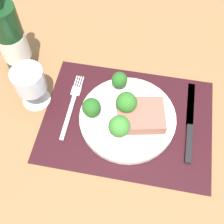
# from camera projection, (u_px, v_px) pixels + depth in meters

# --- Properties ---
(ground_plane) EXTENTS (1.40, 1.10, 0.03)m
(ground_plane) POSITION_uv_depth(u_px,v_px,m) (127.00, 123.00, 0.73)
(ground_plane) COLOR brown
(placemat) EXTENTS (0.42, 0.31, 0.00)m
(placemat) POSITION_uv_depth(u_px,v_px,m) (127.00, 120.00, 0.72)
(placemat) COLOR black
(placemat) RESTS_ON ground_plane
(plate) EXTENTS (0.24, 0.24, 0.02)m
(plate) POSITION_uv_depth(u_px,v_px,m) (128.00, 118.00, 0.71)
(plate) COLOR silver
(plate) RESTS_ON placemat
(steak) EXTENTS (0.13, 0.11, 0.03)m
(steak) POSITION_uv_depth(u_px,v_px,m) (140.00, 117.00, 0.69)
(steak) COLOR #8C5647
(steak) RESTS_ON plate
(broccoli_near_steak) EXTENTS (0.05, 0.05, 0.06)m
(broccoli_near_steak) POSITION_uv_depth(u_px,v_px,m) (126.00, 103.00, 0.68)
(broccoli_near_steak) COLOR #6B994C
(broccoli_near_steak) RESTS_ON plate
(broccoli_front_edge) EXTENTS (0.04, 0.04, 0.06)m
(broccoli_front_edge) POSITION_uv_depth(u_px,v_px,m) (91.00, 107.00, 0.68)
(broccoli_front_edge) COLOR #5B8942
(broccoli_front_edge) RESTS_ON plate
(broccoli_back_left) EXTENTS (0.05, 0.05, 0.06)m
(broccoli_back_left) POSITION_uv_depth(u_px,v_px,m) (119.00, 126.00, 0.65)
(broccoli_back_left) COLOR #6B994C
(broccoli_back_left) RESTS_ON plate
(broccoli_near_fork) EXTENTS (0.04, 0.04, 0.05)m
(broccoli_near_fork) POSITION_uv_depth(u_px,v_px,m) (119.00, 80.00, 0.72)
(broccoli_near_fork) COLOR #5B8942
(broccoli_near_fork) RESTS_ON plate
(fork) EXTENTS (0.02, 0.19, 0.01)m
(fork) POSITION_uv_depth(u_px,v_px,m) (72.00, 105.00, 0.74)
(fork) COLOR silver
(fork) RESTS_ON placemat
(knife) EXTENTS (0.02, 0.23, 0.01)m
(knife) POSITION_uv_depth(u_px,v_px,m) (190.00, 127.00, 0.71)
(knife) COLOR black
(knife) RESTS_ON placemat
(wine_bottle) EXTENTS (0.07, 0.07, 0.31)m
(wine_bottle) POSITION_uv_depth(u_px,v_px,m) (12.00, 41.00, 0.71)
(wine_bottle) COLOR #143819
(wine_bottle) RESTS_ON ground_plane
(wine_glass) EXTENTS (0.08, 0.08, 0.11)m
(wine_glass) POSITION_uv_depth(u_px,v_px,m) (30.00, 82.00, 0.69)
(wine_glass) COLOR silver
(wine_glass) RESTS_ON ground_plane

